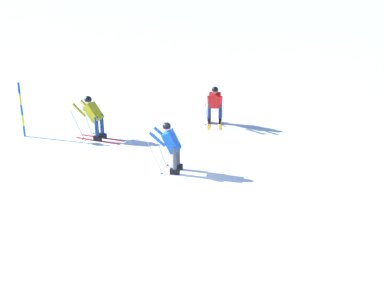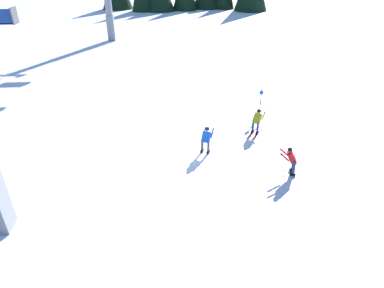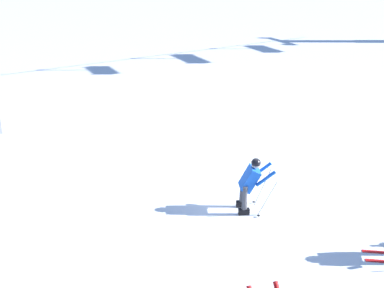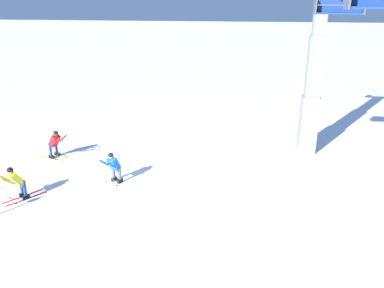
{
  "view_description": "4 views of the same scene",
  "coord_description": "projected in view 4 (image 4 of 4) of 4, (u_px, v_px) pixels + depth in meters",
  "views": [
    {
      "loc": [
        1.52,
        12.12,
        5.85
      ],
      "look_at": [
        -1.3,
        -0.16,
        1.14
      ],
      "focal_mm": 46.92,
      "sensor_mm": 36.0,
      "label": 1
    },
    {
      "loc": [
        -16.47,
        0.91,
        9.59
      ],
      "look_at": [
        -1.94,
        -0.19,
        1.13
      ],
      "focal_mm": 30.74,
      "sensor_mm": 36.0,
      "label": 2
    },
    {
      "loc": [
        -6.85,
        -8.83,
        6.3
      ],
      "look_at": [
        -1.91,
        0.1,
        1.65
      ],
      "focal_mm": 41.61,
      "sensor_mm": 36.0,
      "label": 3
    },
    {
      "loc": [
        13.93,
        4.65,
        7.7
      ],
      "look_at": [
        -1.32,
        2.36,
        1.89
      ],
      "focal_mm": 36.23,
      "sensor_mm": 36.0,
      "label": 4
    }
  ],
  "objects": [
    {
      "name": "skier_distant_downhill",
      "position": [
        55.0,
        142.0,
        19.68
      ],
      "size": [
        1.02,
        1.76,
        1.61
      ],
      "color": "yellow",
      "rests_on": "ground_plane"
    },
    {
      "name": "lift_tower_near",
      "position": [
        313.0,
        79.0,
        19.47
      ],
      "size": [
        0.88,
        2.31,
        9.58
      ],
      "color": "gray",
      "rests_on": "ground_plane"
    },
    {
      "name": "ground_plane",
      "position": [
        132.0,
        194.0,
        16.25
      ],
      "size": [
        260.0,
        260.0,
        0.0
      ],
      "primitive_type": "plane",
      "color": "white"
    },
    {
      "name": "chairlift_seat_nearest",
      "position": [
        339.0,
        5.0,
        14.49
      ],
      "size": [
        0.61,
        1.79,
        2.36
      ],
      "color": "black"
    },
    {
      "name": "skier_carving_main",
      "position": [
        114.0,
        165.0,
        16.93
      ],
      "size": [
        1.78,
        1.22,
        1.61
      ],
      "color": "white",
      "rests_on": "ground_plane"
    },
    {
      "name": "skier_distant_uphill",
      "position": [
        17.0,
        180.0,
        15.5
      ],
      "size": [
        1.74,
        1.48,
        1.65
      ],
      "color": "red",
      "rests_on": "ground_plane"
    }
  ]
}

